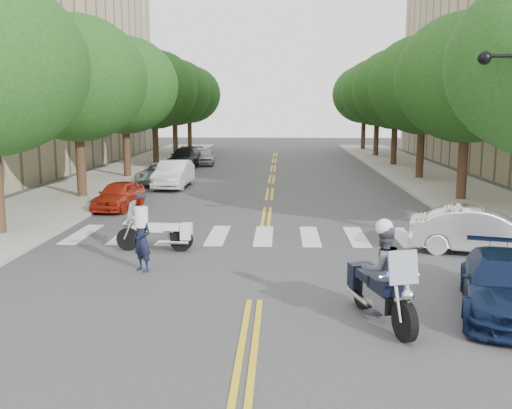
# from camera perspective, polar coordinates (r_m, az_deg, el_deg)

# --- Properties ---
(ground) EXTENTS (140.00, 140.00, 0.00)m
(ground) POSITION_cam_1_polar(r_m,az_deg,el_deg) (12.91, -0.14, -9.59)
(ground) COLOR #38383A
(ground) RESTS_ON ground
(sidewalk_left) EXTENTS (5.00, 60.00, 0.15)m
(sidewalk_left) POSITION_cam_1_polar(r_m,az_deg,el_deg) (35.88, -13.79, 2.69)
(sidewalk_left) COLOR #9E9991
(sidewalk_left) RESTS_ON ground
(sidewalk_right) EXTENTS (5.00, 60.00, 0.15)m
(sidewalk_right) POSITION_cam_1_polar(r_m,az_deg,el_deg) (35.57, 17.09, 2.49)
(sidewalk_right) COLOR #9E9991
(sidewalk_right) RESTS_ON ground
(tree_l_1) EXTENTS (6.40, 6.40, 8.45)m
(tree_l_1) POSITION_cam_1_polar(r_m,az_deg,el_deg) (27.84, -17.52, 11.90)
(tree_l_1) COLOR #382316
(tree_l_1) RESTS_ON ground
(tree_l_2) EXTENTS (6.40, 6.40, 8.45)m
(tree_l_2) POSITION_cam_1_polar(r_m,az_deg,el_deg) (35.46, -13.04, 11.52)
(tree_l_2) COLOR #382316
(tree_l_2) RESTS_ON ground
(tree_l_3) EXTENTS (6.40, 6.40, 8.45)m
(tree_l_3) POSITION_cam_1_polar(r_m,az_deg,el_deg) (43.23, -10.17, 11.24)
(tree_l_3) COLOR #382316
(tree_l_3) RESTS_ON ground
(tree_l_4) EXTENTS (6.40, 6.40, 8.45)m
(tree_l_4) POSITION_cam_1_polar(r_m,az_deg,el_deg) (51.06, -8.18, 11.03)
(tree_l_4) COLOR #382316
(tree_l_4) RESTS_ON ground
(tree_l_5) EXTENTS (6.40, 6.40, 8.45)m
(tree_l_5) POSITION_cam_1_polar(r_m,az_deg,el_deg) (58.94, -6.72, 10.87)
(tree_l_5) COLOR #382316
(tree_l_5) RESTS_ON ground
(tree_r_1) EXTENTS (6.40, 6.40, 8.45)m
(tree_r_1) POSITION_cam_1_polar(r_m,az_deg,el_deg) (27.47, 20.42, 11.78)
(tree_r_1) COLOR #382316
(tree_r_1) RESTS_ON ground
(tree_r_2) EXTENTS (6.40, 6.40, 8.45)m
(tree_r_2) POSITION_cam_1_polar(r_m,az_deg,el_deg) (35.18, 16.41, 11.40)
(tree_r_2) COLOR #382316
(tree_r_2) RESTS_ON ground
(tree_r_3) EXTENTS (6.40, 6.40, 8.45)m
(tree_r_3) POSITION_cam_1_polar(r_m,az_deg,el_deg) (42.99, 13.85, 11.12)
(tree_r_3) COLOR #382316
(tree_r_3) RESTS_ON ground
(tree_r_4) EXTENTS (6.40, 6.40, 8.45)m
(tree_r_4) POSITION_cam_1_polar(r_m,az_deg,el_deg) (50.86, 12.08, 10.92)
(tree_r_4) COLOR #382316
(tree_r_4) RESTS_ON ground
(tree_r_5) EXTENTS (6.40, 6.40, 8.45)m
(tree_r_5) POSITION_cam_1_polar(r_m,az_deg,el_deg) (58.77, 10.79, 10.77)
(tree_r_5) COLOR #382316
(tree_r_5) RESTS_ON ground
(motorcycle_police) EXTENTS (1.09, 2.55, 2.12)m
(motorcycle_police) POSITION_cam_1_polar(r_m,az_deg,el_deg) (11.72, 12.39, -7.01)
(motorcycle_police) COLOR black
(motorcycle_police) RESTS_ON ground
(motorcycle_parked) EXTENTS (2.32, 0.52, 1.50)m
(motorcycle_parked) POSITION_cam_1_polar(r_m,az_deg,el_deg) (17.34, -9.44, -2.91)
(motorcycle_parked) COLOR black
(motorcycle_parked) RESTS_ON ground
(officer_standing) EXTENTS (0.72, 0.68, 1.65)m
(officer_standing) POSITION_cam_1_polar(r_m,az_deg,el_deg) (15.23, -11.31, -3.54)
(officer_standing) COLOR black
(officer_standing) RESTS_ON ground
(convertible) EXTENTS (4.37, 2.46, 1.36)m
(convertible) POSITION_cam_1_polar(r_m,az_deg,el_deg) (18.06, 21.67, -2.45)
(convertible) COLOR silver
(convertible) RESTS_ON ground
(sedan_blue) EXTENTS (2.81, 4.51, 1.22)m
(sedan_blue) POSITION_cam_1_polar(r_m,az_deg,el_deg) (13.10, 23.58, -7.34)
(sedan_blue) COLOR #0D1938
(sedan_blue) RESTS_ON ground
(parked_car_a) EXTENTS (1.74, 3.63, 1.19)m
(parked_car_a) POSITION_cam_1_polar(r_m,az_deg,el_deg) (24.81, -13.56, 0.91)
(parked_car_a) COLOR #A72311
(parked_car_a) RESTS_ON ground
(parked_car_b) EXTENTS (1.63, 4.43, 1.45)m
(parked_car_b) POSITION_cam_1_polar(r_m,az_deg,el_deg) (30.93, -8.23, 3.01)
(parked_car_b) COLOR white
(parked_car_b) RESTS_ON ground
(parked_car_c) EXTENTS (2.06, 4.33, 1.19)m
(parked_car_c) POSITION_cam_1_polar(r_m,az_deg,el_deg) (32.62, -9.64, 3.09)
(parked_car_c) COLOR #989A9F
(parked_car_c) RESTS_ON ground
(parked_car_d) EXTENTS (2.21, 4.94, 1.41)m
(parked_car_d) POSITION_cam_1_polar(r_m,az_deg,el_deg) (41.41, -7.03, 4.67)
(parked_car_d) COLOR black
(parked_car_d) RESTS_ON ground
(parked_car_e) EXTENTS (1.72, 3.70, 1.23)m
(parked_car_e) POSITION_cam_1_polar(r_m,az_deg,el_deg) (43.09, -5.17, 4.78)
(parked_car_e) COLOR #AFAEB4
(parked_car_e) RESTS_ON ground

